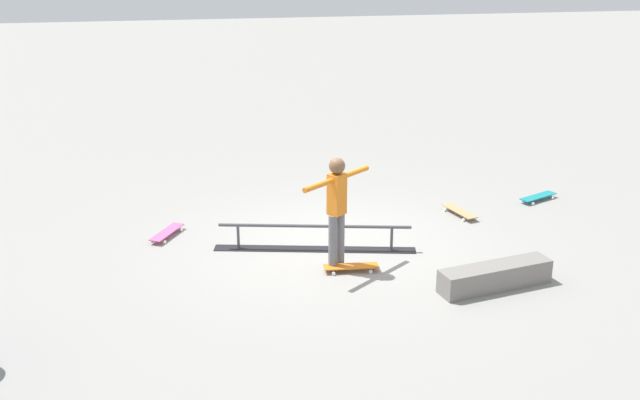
% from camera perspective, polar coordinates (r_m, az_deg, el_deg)
% --- Properties ---
extents(ground_plane, '(60.00, 60.00, 0.00)m').
position_cam_1_polar(ground_plane, '(12.28, 0.94, -3.38)').
color(ground_plane, gray).
extents(grind_rail, '(3.12, 0.86, 0.42)m').
position_cam_1_polar(grind_rail, '(12.08, -0.39, -2.85)').
color(grind_rail, black).
rests_on(grind_rail, ground_plane).
extents(skate_ledge, '(1.70, 0.72, 0.34)m').
position_cam_1_polar(skate_ledge, '(11.14, 12.70, -5.47)').
color(skate_ledge, gray).
rests_on(skate_ledge, ground_plane).
extents(skater_main, '(1.11, 0.92, 1.70)m').
position_cam_1_polar(skater_main, '(11.14, 1.24, -0.40)').
color(skater_main, slate).
rests_on(skater_main, ground_plane).
extents(skateboard_main, '(0.81, 0.29, 0.09)m').
position_cam_1_polar(skateboard_main, '(11.40, 2.29, -4.89)').
color(skateboard_main, orange).
rests_on(skateboard_main, ground_plane).
extents(loose_skateboard_natural, '(0.42, 0.82, 0.09)m').
position_cam_1_polar(loose_skateboard_natural, '(13.72, 10.18, -0.82)').
color(loose_skateboard_natural, tan).
rests_on(loose_skateboard_natural, ground_plane).
extents(loose_skateboard_pink, '(0.56, 0.80, 0.09)m').
position_cam_1_polar(loose_skateboard_pink, '(12.85, -11.16, -2.34)').
color(loose_skateboard_pink, '#E05993').
rests_on(loose_skateboard_pink, ground_plane).
extents(loose_skateboard_teal, '(0.81, 0.53, 0.09)m').
position_cam_1_polar(loose_skateboard_teal, '(14.76, 15.69, 0.24)').
color(loose_skateboard_teal, teal).
rests_on(loose_skateboard_teal, ground_plane).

